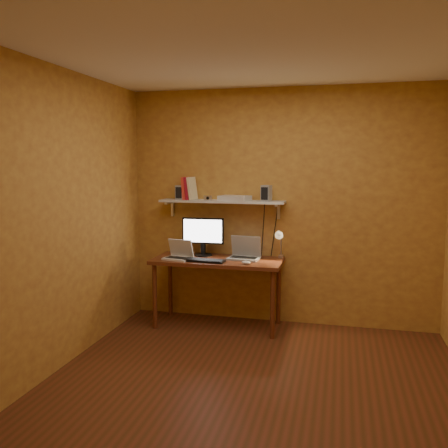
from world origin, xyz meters
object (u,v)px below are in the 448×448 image
(desk, at_px, (218,267))
(monitor, at_px, (203,234))
(speaker_right, at_px, (266,193))
(keyboard, at_px, (204,261))
(speaker_left, at_px, (180,192))
(mouse, at_px, (246,263))
(wall_shelf, at_px, (222,202))
(shelf_camera, at_px, (208,198))
(router, at_px, (235,198))
(netbook, at_px, (179,254))
(laptop, at_px, (245,253))
(desk_lamp, at_px, (280,241))

(desk, xyz_separation_m, monitor, (-0.21, 0.15, 0.33))
(monitor, height_order, speaker_right, speaker_right)
(keyboard, xyz_separation_m, speaker_left, (-0.38, 0.35, 0.69))
(monitor, xyz_separation_m, mouse, (0.56, -0.34, -0.22))
(keyboard, relative_size, speaker_right, 2.52)
(desk, relative_size, mouse, 14.59)
(wall_shelf, relative_size, speaker_left, 8.72)
(wall_shelf, bearing_deg, mouse, -47.35)
(shelf_camera, bearing_deg, router, 10.52)
(desk, height_order, mouse, mouse)
(monitor, xyz_separation_m, shelf_camera, (0.06, -0.01, 0.41))
(router, bearing_deg, speaker_left, -178.65)
(netbook, bearing_deg, mouse, 6.04)
(mouse, height_order, shelf_camera, shelf_camera)
(monitor, distance_m, laptop, 0.52)
(wall_shelf, xyz_separation_m, speaker_left, (-0.48, -0.01, 0.10))
(netbook, relative_size, router, 1.00)
(laptop, bearing_deg, wall_shelf, 165.39)
(desk_lamp, bearing_deg, desk, -169.19)
(netbook, relative_size, desk_lamp, 0.87)
(wall_shelf, relative_size, netbook, 4.29)
(monitor, bearing_deg, speaker_right, 0.25)
(wall_shelf, height_order, monitor, wall_shelf)
(speaker_left, bearing_deg, router, 6.75)
(netbook, relative_size, keyboard, 0.75)
(laptop, height_order, speaker_right, speaker_right)
(wall_shelf, xyz_separation_m, desk_lamp, (0.66, -0.07, -0.40))
(keyboard, bearing_deg, shelf_camera, 102.30)
(netbook, bearing_deg, router, 40.99)
(netbook, bearing_deg, keyboard, 0.52)
(wall_shelf, height_order, desk_lamp, wall_shelf)
(mouse, relative_size, desk_lamp, 0.26)
(laptop, bearing_deg, mouse, -70.31)
(laptop, distance_m, speaker_left, 1.00)
(monitor, distance_m, speaker_left, 0.54)
(monitor, distance_m, router, 0.54)
(speaker_left, bearing_deg, speaker_right, 5.29)
(keyboard, bearing_deg, mouse, 0.73)
(desk, relative_size, wall_shelf, 1.00)
(laptop, relative_size, speaker_left, 2.19)
(wall_shelf, bearing_deg, monitor, -167.11)
(laptop, xyz_separation_m, netbook, (-0.69, -0.19, -0.01))
(wall_shelf, relative_size, monitor, 2.96)
(desk_lamp, height_order, speaker_left, speaker_left)
(monitor, distance_m, mouse, 0.69)
(laptop, relative_size, netbook, 1.08)
(keyboard, height_order, speaker_left, speaker_left)
(monitor, bearing_deg, shelf_camera, -8.98)
(netbook, bearing_deg, speaker_left, 117.84)
(monitor, height_order, laptop, monitor)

